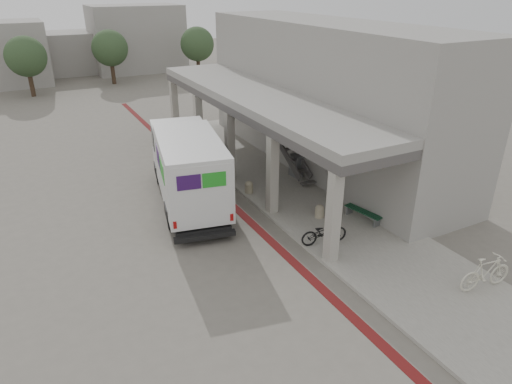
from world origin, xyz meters
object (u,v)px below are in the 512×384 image
fedex_truck (188,167)px  bicycle_cream (486,272)px  bicycle_black (324,232)px  utility_cabinet (297,165)px  bench (363,213)px

fedex_truck → bicycle_cream: size_ratio=4.15×
bicycle_black → bicycle_cream: bearing=-136.8°
utility_cabinet → bicycle_cream: 10.19m
bench → fedex_truck: bearing=127.5°
fedex_truck → bicycle_cream: bearing=-48.4°
utility_cabinet → bicycle_cream: bearing=-92.7°
fedex_truck → utility_cabinet: size_ratio=7.24×
utility_cabinet → bicycle_cream: (0.30, -10.18, 0.03)m
bicycle_black → bicycle_cream: 5.24m
utility_cabinet → bicycle_black: size_ratio=0.62×
bicycle_black → bicycle_cream: size_ratio=0.93×
fedex_truck → bench: 7.37m
fedex_truck → bench: fedex_truck is taller
fedex_truck → bicycle_black: bearing=-50.0°
fedex_truck → bicycle_black: (3.03, -5.54, -1.11)m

